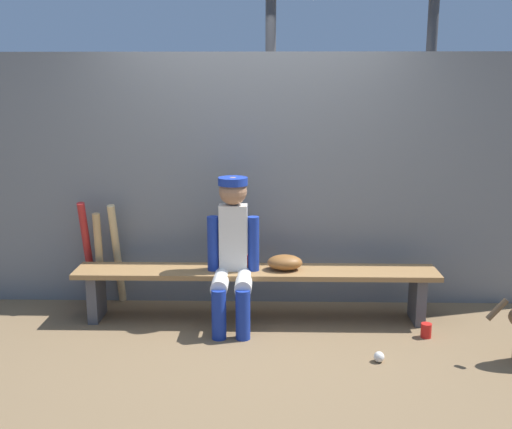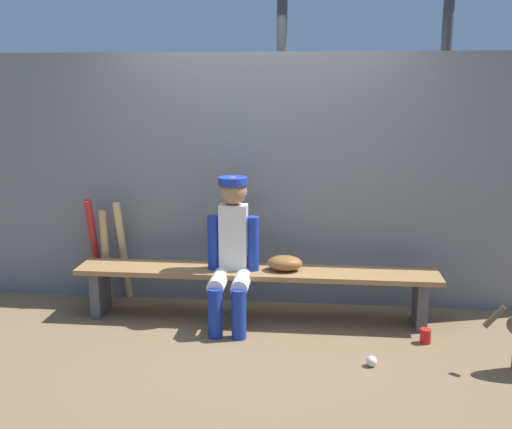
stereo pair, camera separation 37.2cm
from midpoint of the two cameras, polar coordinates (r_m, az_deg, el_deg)
ground_plane at (r=4.98m, az=-2.17°, el=-9.89°), size 30.00×30.00×0.00m
chainlink_fence at (r=5.09m, az=-1.99°, el=3.10°), size 5.27×0.03×2.13m
dugout_bench at (r=4.86m, az=-2.21°, el=-6.17°), size 2.89×0.36×0.42m
player_seated at (r=4.69m, az=-4.50°, el=-3.23°), size 0.41×0.55×1.17m
baseball_glove at (r=4.81m, az=0.52°, el=-4.58°), size 0.28×0.20×0.12m
bat_wood_natural at (r=5.33m, az=-14.97°, el=-3.68°), size 0.08×0.26×0.90m
bat_wood_tan at (r=5.32m, az=-16.53°, el=-4.20°), size 0.07×0.13×0.83m
bat_aluminum_red at (r=5.39m, az=-17.52°, el=-3.54°), size 0.09×0.25×0.92m
baseball at (r=4.31m, az=9.08°, el=-13.18°), size 0.07×0.07×0.07m
cup_on_ground at (r=4.76m, az=13.61°, el=-10.64°), size 0.08×0.08×0.11m
cup_on_bench at (r=4.83m, az=-2.83°, el=-4.57°), size 0.08×0.08×0.11m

